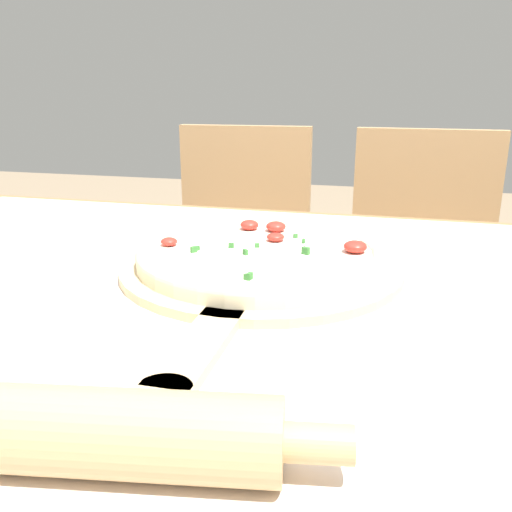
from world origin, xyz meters
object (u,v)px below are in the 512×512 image
rolling_pin (21,428)px  chair_right (418,275)px  chair_left (239,261)px  pizza_peel (258,270)px  pizza (262,253)px

rolling_pin → chair_right: (0.31, 1.16, -0.27)m
rolling_pin → chair_left: (-0.18, 1.16, -0.27)m
chair_left → rolling_pin: bearing=-83.4°
pizza_peel → rolling_pin: 0.42m
chair_right → pizza: bearing=-107.4°
chair_right → pizza_peel: bearing=-107.0°
pizza → rolling_pin: 0.44m
pizza → chair_left: (-0.24, 0.73, -0.26)m
pizza_peel → chair_right: (0.25, 0.75, -0.24)m
pizza_peel → rolling_pin: (-0.06, -0.42, 0.02)m
pizza → chair_right: size_ratio=0.39×
chair_left → chair_right: size_ratio=1.00×
rolling_pin → pizza: bearing=82.1°
chair_left → chair_right: same height
pizza_peel → chair_left: chair_left is taller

